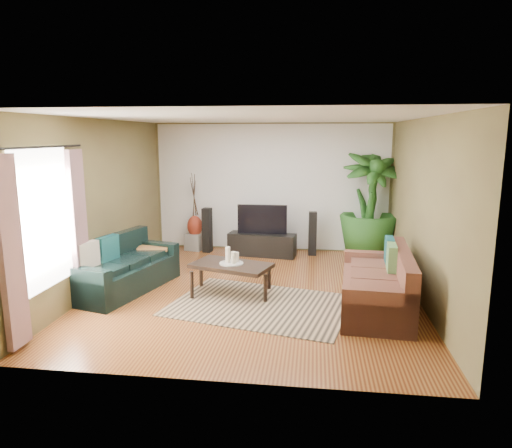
% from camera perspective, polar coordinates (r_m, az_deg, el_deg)
% --- Properties ---
extents(floor, '(5.50, 5.50, 0.00)m').
position_cam_1_polar(floor, '(7.36, -0.20, -8.35)').
color(floor, brown).
rests_on(floor, ground).
extents(ceiling, '(5.50, 5.50, 0.00)m').
position_cam_1_polar(ceiling, '(6.94, -0.22, 13.16)').
color(ceiling, white).
rests_on(ceiling, ground).
extents(wall_back, '(5.00, 0.00, 5.00)m').
position_cam_1_polar(wall_back, '(9.73, 1.91, 4.60)').
color(wall_back, olive).
rests_on(wall_back, ground).
extents(wall_front, '(5.00, 0.00, 5.00)m').
position_cam_1_polar(wall_front, '(4.37, -4.93, -3.51)').
color(wall_front, olive).
rests_on(wall_front, ground).
extents(wall_left, '(0.00, 5.50, 5.50)m').
position_cam_1_polar(wall_left, '(7.75, -18.87, 2.35)').
color(wall_left, olive).
rests_on(wall_left, ground).
extents(wall_right, '(0.00, 5.50, 5.50)m').
position_cam_1_polar(wall_right, '(7.15, 20.10, 1.57)').
color(wall_right, olive).
rests_on(wall_right, ground).
extents(backwall_panel, '(4.90, 0.00, 4.90)m').
position_cam_1_polar(backwall_panel, '(9.72, 1.91, 4.59)').
color(backwall_panel, white).
rests_on(backwall_panel, ground).
extents(window_pane, '(0.00, 1.80, 1.80)m').
position_cam_1_polar(window_pane, '(6.36, -25.02, 0.55)').
color(window_pane, white).
rests_on(window_pane, ground).
extents(curtain_near, '(0.08, 0.35, 2.20)m').
position_cam_1_polar(curtain_near, '(5.77, -28.32, -3.26)').
color(curtain_near, gray).
rests_on(curtain_near, ground).
extents(curtain_far, '(0.08, 0.35, 2.20)m').
position_cam_1_polar(curtain_far, '(7.01, -21.27, -0.35)').
color(curtain_far, gray).
rests_on(curtain_far, ground).
extents(curtain_rod, '(0.03, 1.90, 0.03)m').
position_cam_1_polar(curtain_rod, '(6.25, -25.30, 8.69)').
color(curtain_rod, black).
rests_on(curtain_rod, ground).
extents(sofa_left, '(1.30, 2.08, 0.85)m').
position_cam_1_polar(sofa_left, '(7.58, -16.09, -4.85)').
color(sofa_left, black).
rests_on(sofa_left, floor).
extents(sofa_right, '(1.07, 2.09, 0.85)m').
position_cam_1_polar(sofa_right, '(6.73, 14.75, -6.77)').
color(sofa_right, brown).
rests_on(sofa_right, floor).
extents(area_rug, '(2.84, 2.30, 0.01)m').
position_cam_1_polar(area_rug, '(6.76, 0.48, -10.09)').
color(area_rug, '#A2855F').
rests_on(area_rug, floor).
extents(coffee_table, '(1.34, 0.99, 0.49)m').
position_cam_1_polar(coffee_table, '(7.15, -3.07, -6.87)').
color(coffee_table, black).
rests_on(coffee_table, floor).
extents(candle_tray, '(0.37, 0.37, 0.02)m').
position_cam_1_polar(candle_tray, '(7.08, -3.09, -4.92)').
color(candle_tray, gray).
rests_on(candle_tray, coffee_table).
extents(candle_tall, '(0.08, 0.08, 0.24)m').
position_cam_1_polar(candle_tall, '(7.08, -3.54, -3.83)').
color(candle_tall, '#F4E4CE').
rests_on(candle_tall, candle_tray).
extents(candle_mid, '(0.08, 0.08, 0.19)m').
position_cam_1_polar(candle_mid, '(7.01, -2.84, -4.22)').
color(candle_mid, beige).
rests_on(candle_mid, candle_tray).
extents(candle_short, '(0.08, 0.08, 0.15)m').
position_cam_1_polar(candle_short, '(7.10, -2.46, -4.15)').
color(candle_short, silver).
rests_on(candle_short, candle_tray).
extents(tv_stand, '(1.42, 0.59, 0.46)m').
position_cam_1_polar(tv_stand, '(9.39, 0.76, -2.59)').
color(tv_stand, black).
rests_on(tv_stand, floor).
extents(television, '(1.01, 0.06, 0.60)m').
position_cam_1_polar(television, '(9.30, 0.78, 0.60)').
color(television, black).
rests_on(television, tv_stand).
extents(speaker_left, '(0.20, 0.21, 0.94)m').
position_cam_1_polar(speaker_left, '(9.68, -6.12, -0.77)').
color(speaker_left, black).
rests_on(speaker_left, floor).
extents(speaker_right, '(0.17, 0.19, 0.90)m').
position_cam_1_polar(speaker_right, '(9.46, 7.08, -1.20)').
color(speaker_right, black).
rests_on(speaker_right, floor).
extents(potted_plant, '(1.46, 1.46, 2.13)m').
position_cam_1_polar(potted_plant, '(9.47, 14.01, 2.36)').
color(potted_plant, '#23551C').
rests_on(potted_plant, floor).
extents(plant_pot, '(0.39, 0.39, 0.31)m').
position_cam_1_polar(plant_pot, '(9.64, 13.76, -3.01)').
color(plant_pot, black).
rests_on(plant_pot, floor).
extents(pedestal, '(0.44, 0.44, 0.35)m').
position_cam_1_polar(pedestal, '(9.98, -7.60, -2.18)').
color(pedestal, gray).
rests_on(pedestal, floor).
extents(vase, '(0.32, 0.32, 0.45)m').
position_cam_1_polar(vase, '(9.90, -7.65, -0.26)').
color(vase, maroon).
rests_on(vase, pedestal).
extents(side_table, '(0.59, 0.59, 0.55)m').
position_cam_1_polar(side_table, '(8.28, -12.47, -4.41)').
color(side_table, brown).
rests_on(side_table, floor).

